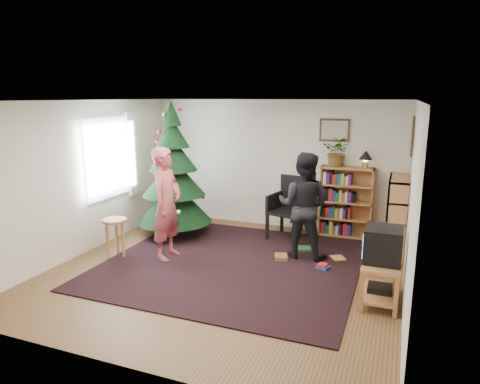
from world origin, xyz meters
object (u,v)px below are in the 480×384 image
(person_standing, at_px, (167,204))
(armchair, at_px, (290,205))
(table_lamp, at_px, (366,156))
(potted_plant, at_px, (337,152))
(bookshelf_back, at_px, (346,201))
(person_by_chair, at_px, (303,206))
(picture_right, at_px, (412,136))
(bookshelf_right, at_px, (397,216))
(stool, at_px, (115,228))
(tv_stand, at_px, (381,278))
(christmas_tree, at_px, (174,181))
(picture_back, at_px, (335,130))
(crt_tv, at_px, (383,244))

(person_standing, bearing_deg, armchair, -42.61)
(table_lamp, bearing_deg, potted_plant, 180.00)
(bookshelf_back, relative_size, armchair, 1.15)
(person_by_chair, xyz_separation_m, table_lamp, (0.80, 1.36, 0.66))
(picture_right, relative_size, armchair, 0.53)
(bookshelf_right, xyz_separation_m, armchair, (-1.84, 0.29, -0.05))
(stool, bearing_deg, person_by_chair, 21.11)
(potted_plant, bearing_deg, tv_stand, -68.88)
(christmas_tree, distance_m, bookshelf_right, 3.92)
(picture_back, height_order, crt_tv, picture_back)
(picture_right, distance_m, christmas_tree, 4.15)
(person_by_chair, bearing_deg, armchair, -63.14)
(picture_right, relative_size, potted_plant, 1.10)
(picture_back, distance_m, person_by_chair, 1.87)
(tv_stand, xyz_separation_m, armchair, (-1.72, 2.09, 0.30))
(stool, xyz_separation_m, table_lamp, (3.61, 2.45, 1.02))
(bookshelf_right, bearing_deg, person_standing, 112.92)
(picture_back, bearing_deg, picture_right, -28.69)
(picture_back, bearing_deg, stool, -139.43)
(bookshelf_right, xyz_separation_m, table_lamp, (-0.60, 0.73, 0.85))
(armchair, bearing_deg, table_lamp, 32.02)
(person_standing, bearing_deg, picture_right, -66.42)
(crt_tv, bearing_deg, picture_right, 82.44)
(christmas_tree, xyz_separation_m, stool, (-0.33, -1.35, -0.54))
(picture_back, xyz_separation_m, crt_tv, (1.07, -2.67, -1.19))
(tv_stand, bearing_deg, stool, 178.83)
(person_by_chair, bearing_deg, table_lamp, -119.05)
(bookshelf_back, height_order, potted_plant, potted_plant)
(person_by_chair, bearing_deg, picture_right, -151.91)
(bookshelf_back, distance_m, armchair, 1.04)
(crt_tv, height_order, person_by_chair, person_by_chair)
(table_lamp, bearing_deg, tv_stand, -79.30)
(christmas_tree, distance_m, person_by_chair, 2.51)
(stool, distance_m, table_lamp, 4.48)
(armchair, bearing_deg, picture_back, 54.01)
(picture_right, bearing_deg, tv_stand, -97.48)
(bookshelf_back, distance_m, person_standing, 3.32)
(picture_right, distance_m, bookshelf_right, 1.30)
(crt_tv, height_order, person_standing, person_standing)
(table_lamp, bearing_deg, person_by_chair, -120.37)
(person_by_chair, xyz_separation_m, potted_plant, (0.30, 1.36, 0.72))
(picture_right, xyz_separation_m, crt_tv, (-0.26, -1.94, -1.19))
(bookshelf_back, xyz_separation_m, crt_tv, (0.78, -2.53, 0.10))
(crt_tv, bearing_deg, tv_stand, 0.00)
(person_standing, relative_size, potted_plant, 3.28)
(potted_plant, bearing_deg, person_by_chair, -102.36)
(person_standing, bearing_deg, crt_tv, -96.76)
(armchair, distance_m, potted_plant, 1.29)
(stool, bearing_deg, crt_tv, -1.17)
(armchair, bearing_deg, bookshelf_right, 3.67)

